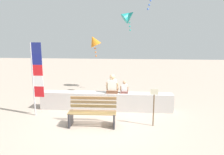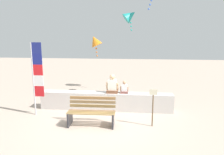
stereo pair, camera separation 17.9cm
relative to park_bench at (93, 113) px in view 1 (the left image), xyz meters
The scene contains 9 objects.
ground_plane 0.62m from the park_bench, 55.43° to the left, with size 40.00×40.00×0.00m, color #BCA694.
seawall_ledge 1.48m from the park_bench, 79.90° to the left, with size 5.12×0.47×0.69m, color beige.
park_bench is the anchor object (origin of this frame).
person_adult 1.65m from the park_bench, 70.70° to the left, with size 0.47×0.35×0.72m.
person_child 1.82m from the park_bench, 56.37° to the left, with size 0.32×0.23×0.49m.
flag_banner 2.48m from the park_bench, 162.69° to the left, with size 0.40×0.05×2.62m.
kite_orange 3.93m from the park_bench, 98.20° to the left, with size 0.67×0.71×1.07m.
kite_teal 5.80m from the park_bench, 76.61° to the left, with size 0.89×0.79×1.16m.
sign_post 1.97m from the park_bench, ahead, with size 0.24×0.04×1.22m.
Camera 1 is at (0.91, -6.69, 2.82)m, focal length 33.56 mm.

